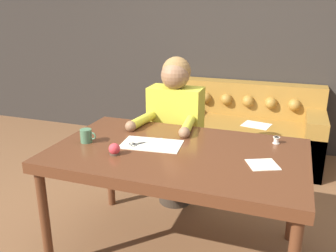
{
  "coord_description": "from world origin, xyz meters",
  "views": [
    {
      "loc": [
        0.64,
        -2.01,
        1.62
      ],
      "look_at": [
        -0.11,
        0.1,
        0.87
      ],
      "focal_mm": 38.0,
      "sensor_mm": 36.0,
      "label": 1
    }
  ],
  "objects_px": {
    "couch": "(245,132)",
    "person": "(175,130)",
    "thread_spool": "(276,140)",
    "mug": "(86,136)",
    "dining_table": "(178,160)",
    "pin_cushion": "(114,149)",
    "scissors": "(141,143)"
  },
  "relations": [
    {
      "from": "mug",
      "to": "pin_cushion",
      "type": "bearing_deg",
      "value": -24.41
    },
    {
      "from": "pin_cushion",
      "to": "scissors",
      "type": "bearing_deg",
      "value": 69.99
    },
    {
      "from": "person",
      "to": "dining_table",
      "type": "bearing_deg",
      "value": -70.22
    },
    {
      "from": "dining_table",
      "to": "scissors",
      "type": "bearing_deg",
      "value": 175.53
    },
    {
      "from": "person",
      "to": "couch",
      "type": "bearing_deg",
      "value": 70.5
    },
    {
      "from": "scissors",
      "to": "thread_spool",
      "type": "relative_size",
      "value": 4.66
    },
    {
      "from": "person",
      "to": "pin_cushion",
      "type": "distance_m",
      "value": 0.86
    },
    {
      "from": "thread_spool",
      "to": "mug",
      "type": "bearing_deg",
      "value": -161.44
    },
    {
      "from": "couch",
      "to": "mug",
      "type": "distance_m",
      "value": 2.13
    },
    {
      "from": "scissors",
      "to": "thread_spool",
      "type": "height_order",
      "value": "thread_spool"
    },
    {
      "from": "couch",
      "to": "person",
      "type": "bearing_deg",
      "value": -109.5
    },
    {
      "from": "person",
      "to": "scissors",
      "type": "distance_m",
      "value": 0.63
    },
    {
      "from": "person",
      "to": "thread_spool",
      "type": "xyz_separation_m",
      "value": [
        0.81,
        -0.32,
        0.13
      ]
    },
    {
      "from": "thread_spool",
      "to": "pin_cushion",
      "type": "bearing_deg",
      "value": -150.28
    },
    {
      "from": "dining_table",
      "to": "person",
      "type": "height_order",
      "value": "person"
    },
    {
      "from": "couch",
      "to": "mug",
      "type": "height_order",
      "value": "mug"
    },
    {
      "from": "dining_table",
      "to": "thread_spool",
      "type": "height_order",
      "value": "thread_spool"
    },
    {
      "from": "couch",
      "to": "scissors",
      "type": "distance_m",
      "value": 1.93
    },
    {
      "from": "scissors",
      "to": "mug",
      "type": "bearing_deg",
      "value": -165.01
    },
    {
      "from": "couch",
      "to": "person",
      "type": "relative_size",
      "value": 1.29
    },
    {
      "from": "pin_cushion",
      "to": "dining_table",
      "type": "bearing_deg",
      "value": 30.21
    },
    {
      "from": "mug",
      "to": "person",
      "type": "bearing_deg",
      "value": 62.19
    },
    {
      "from": "scissors",
      "to": "mug",
      "type": "height_order",
      "value": "mug"
    },
    {
      "from": "person",
      "to": "mug",
      "type": "xyz_separation_m",
      "value": [
        -0.38,
        -0.72,
        0.15
      ]
    },
    {
      "from": "couch",
      "to": "pin_cushion",
      "type": "height_order",
      "value": "pin_cushion"
    },
    {
      "from": "couch",
      "to": "thread_spool",
      "type": "relative_size",
      "value": 36.07
    },
    {
      "from": "dining_table",
      "to": "person",
      "type": "xyz_separation_m",
      "value": [
        -0.23,
        0.65,
        -0.04
      ]
    },
    {
      "from": "couch",
      "to": "scissors",
      "type": "bearing_deg",
      "value": -103.91
    },
    {
      "from": "thread_spool",
      "to": "couch",
      "type": "bearing_deg",
      "value": 104.29
    },
    {
      "from": "person",
      "to": "thread_spool",
      "type": "bearing_deg",
      "value": -21.64
    },
    {
      "from": "mug",
      "to": "thread_spool",
      "type": "height_order",
      "value": "mug"
    },
    {
      "from": "pin_cushion",
      "to": "couch",
      "type": "bearing_deg",
      "value": 75.42
    }
  ]
}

